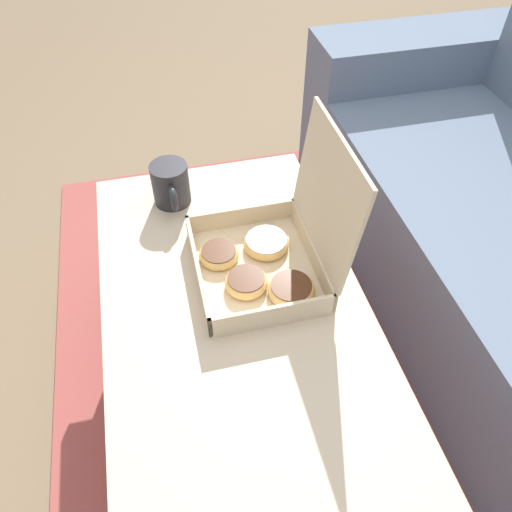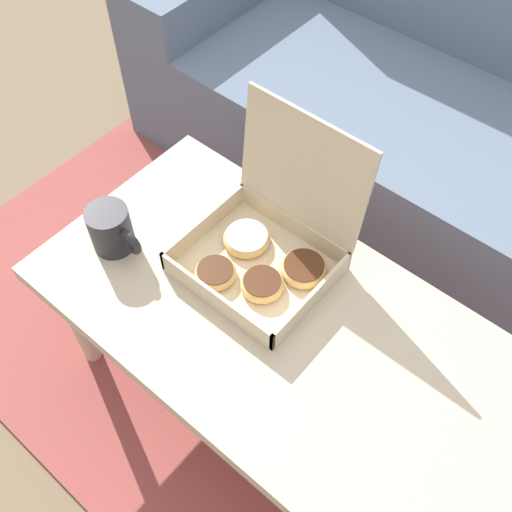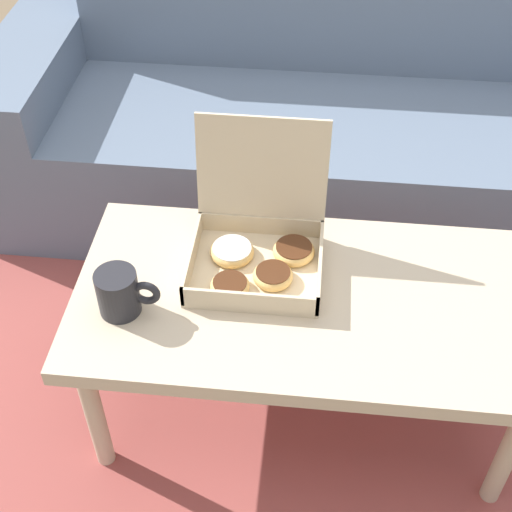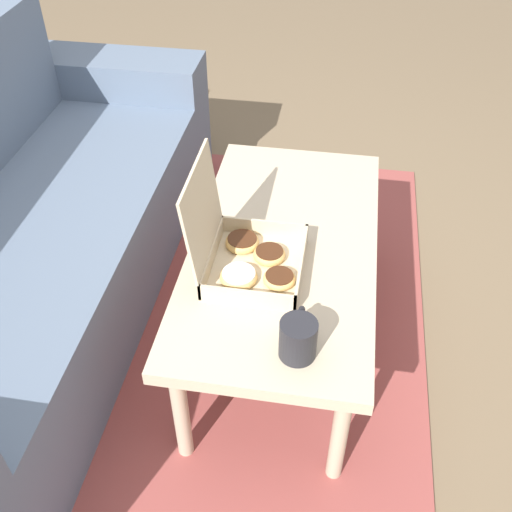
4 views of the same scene
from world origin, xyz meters
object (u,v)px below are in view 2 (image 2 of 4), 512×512
object	(u,v)px
coffee_table	(281,333)
coffee_mug	(112,230)
couch	(477,138)
pastry_box	(267,246)

from	to	relation	value
coffee_table	coffee_mug	world-z (taller)	coffee_mug
coffee_table	coffee_mug	distance (m)	0.42
couch	pastry_box	world-z (taller)	couch
coffee_mug	coffee_table	bearing A→B (deg)	11.78
couch	coffee_mug	xyz separation A→B (m)	(-0.40, -0.98, 0.19)
couch	pastry_box	bearing A→B (deg)	-98.50
coffee_table	couch	bearing A→B (deg)	90.00
coffee_table	coffee_mug	xyz separation A→B (m)	(-0.40, -0.08, 0.10)
coffee_table	coffee_mug	size ratio (longest dim) A/B	7.54
couch	coffee_table	distance (m)	0.91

